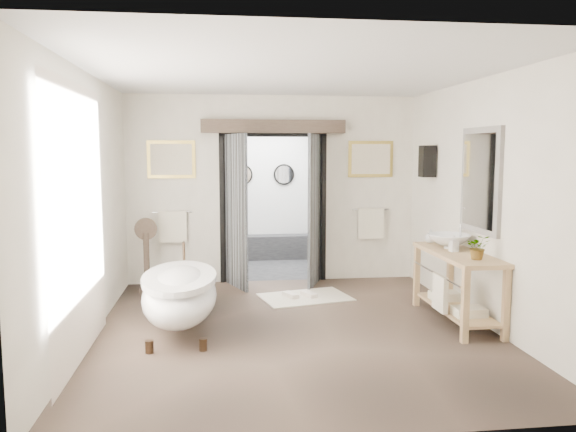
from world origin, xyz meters
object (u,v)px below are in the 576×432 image
object	(u,v)px
clawfoot_tub	(180,294)
basin	(449,241)
vanity	(456,281)
rug	(305,297)

from	to	relation	value
clawfoot_tub	basin	distance (m)	3.30
vanity	rug	size ratio (longest dim) A/B	1.33
vanity	basin	bearing A→B (deg)	87.37
vanity	rug	distance (m)	2.15
clawfoot_tub	vanity	size ratio (longest dim) A/B	1.15
clawfoot_tub	basin	xyz separation A→B (m)	(3.26, 0.23, 0.50)
vanity	rug	world-z (taller)	vanity
clawfoot_tub	rug	size ratio (longest dim) A/B	1.54
clawfoot_tub	vanity	bearing A→B (deg)	-0.52
clawfoot_tub	basin	size ratio (longest dim) A/B	3.56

